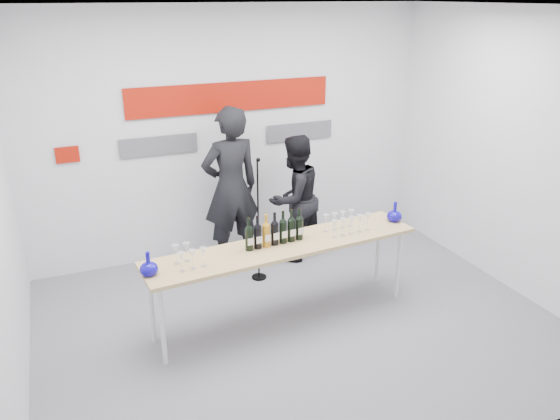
{
  "coord_description": "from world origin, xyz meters",
  "views": [
    {
      "loc": [
        -2.0,
        -4.24,
        3.09
      ],
      "look_at": [
        -0.1,
        0.25,
        1.15
      ],
      "focal_mm": 35.0,
      "sensor_mm": 36.0,
      "label": 1
    }
  ],
  "objects_px": {
    "tasting_table": "(284,250)",
    "presenter_right": "(294,198)",
    "presenter_left": "(231,188)",
    "mic_stand": "(259,243)"
  },
  "relations": [
    {
      "from": "tasting_table",
      "to": "presenter_right",
      "type": "relative_size",
      "value": 1.79
    },
    {
      "from": "presenter_left",
      "to": "mic_stand",
      "type": "xyz_separation_m",
      "value": [
        0.15,
        -0.52,
        -0.52
      ]
    },
    {
      "from": "mic_stand",
      "to": "tasting_table",
      "type": "bearing_deg",
      "value": -73.07
    },
    {
      "from": "presenter_right",
      "to": "mic_stand",
      "type": "distance_m",
      "value": 0.77
    },
    {
      "from": "presenter_left",
      "to": "tasting_table",
      "type": "bearing_deg",
      "value": 87.52
    },
    {
      "from": "tasting_table",
      "to": "presenter_left",
      "type": "distance_m",
      "value": 1.42
    },
    {
      "from": "presenter_right",
      "to": "mic_stand",
      "type": "height_order",
      "value": "presenter_right"
    },
    {
      "from": "presenter_right",
      "to": "tasting_table",
      "type": "bearing_deg",
      "value": 40.02
    },
    {
      "from": "tasting_table",
      "to": "presenter_right",
      "type": "xyz_separation_m",
      "value": [
        0.67,
        1.24,
        0.01
      ]
    },
    {
      "from": "tasting_table",
      "to": "presenter_right",
      "type": "bearing_deg",
      "value": 57.52
    }
  ]
}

